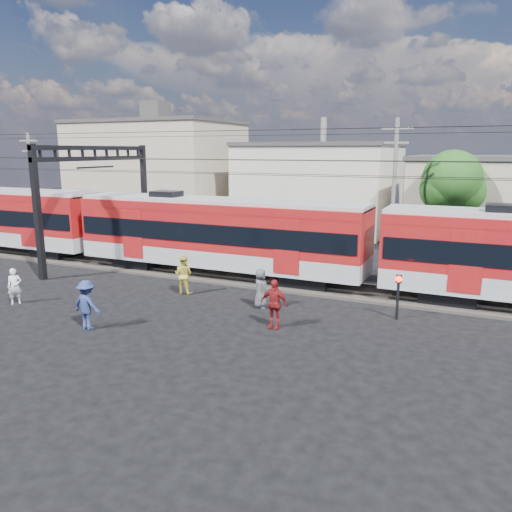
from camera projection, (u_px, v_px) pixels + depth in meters
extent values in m
plane|color=black|center=(163.00, 327.00, 19.18)|extent=(120.00, 120.00, 0.00)
cube|color=#2D2823|center=(251.00, 278.00, 26.30)|extent=(70.00, 3.40, 0.12)
cube|color=#59544C|center=(245.00, 279.00, 25.61)|extent=(70.00, 0.12, 0.12)
cube|color=#59544C|center=(257.00, 273.00, 26.94)|extent=(70.00, 0.12, 0.12)
cube|color=black|center=(57.00, 252.00, 31.73)|extent=(2.40, 2.20, 0.70)
cube|color=black|center=(141.00, 261.00, 29.08)|extent=(2.40, 2.20, 0.70)
cube|color=black|center=(309.00, 279.00, 24.95)|extent=(2.40, 2.20, 0.70)
cube|color=#929499|center=(218.00, 255.00, 26.85)|extent=(16.00, 3.00, 0.90)
cube|color=maroon|center=(218.00, 225.00, 26.51)|extent=(16.00, 3.00, 2.40)
cube|color=black|center=(218.00, 229.00, 26.56)|extent=(15.68, 3.08, 0.95)
cube|color=#929499|center=(217.00, 201.00, 26.25)|extent=(16.00, 2.60, 0.25)
cube|color=black|center=(448.00, 295.00, 22.31)|extent=(2.40, 2.20, 0.70)
cube|color=black|center=(38.00, 213.00, 25.61)|extent=(0.30, 0.30, 7.00)
cube|color=black|center=(145.00, 198.00, 33.62)|extent=(0.30, 0.30, 7.00)
cube|color=black|center=(95.00, 148.00, 28.93)|extent=(0.25, 9.30, 0.25)
cube|color=black|center=(95.00, 158.00, 29.05)|extent=(0.25, 9.30, 0.25)
cylinder|color=black|center=(245.00, 175.00, 24.54)|extent=(70.00, 0.03, 0.03)
cylinder|color=black|center=(256.00, 173.00, 25.79)|extent=(70.00, 0.03, 0.03)
cylinder|color=black|center=(245.00, 160.00, 24.40)|extent=(70.00, 0.03, 0.03)
cylinder|color=black|center=(256.00, 160.00, 25.64)|extent=(70.00, 0.03, 0.03)
cylinder|color=black|center=(217.00, 131.00, 21.63)|extent=(70.00, 0.03, 0.03)
cylinder|color=black|center=(277.00, 135.00, 27.87)|extent=(70.00, 0.03, 0.03)
cube|color=tan|center=(158.00, 174.00, 46.49)|extent=(14.00, 10.00, 9.00)
cube|color=#3F3D3A|center=(156.00, 122.00, 45.52)|extent=(14.28, 10.20, 0.30)
cube|color=beige|center=(322.00, 187.00, 43.32)|extent=(12.00, 12.00, 7.00)
cube|color=#3F3D3A|center=(323.00, 144.00, 42.56)|extent=(12.24, 12.24, 0.30)
cylinder|color=slate|center=(394.00, 192.00, 29.24)|extent=(0.24, 0.24, 8.50)
cube|color=slate|center=(397.00, 128.00, 28.48)|extent=(1.80, 0.12, 0.12)
cube|color=slate|center=(396.00, 143.00, 28.65)|extent=(1.40, 0.12, 0.12)
cylinder|color=slate|center=(32.00, 184.00, 39.70)|extent=(0.24, 0.24, 8.00)
cube|color=slate|center=(28.00, 141.00, 38.99)|extent=(1.80, 0.12, 0.12)
cube|color=slate|center=(29.00, 151.00, 39.15)|extent=(1.40, 0.12, 0.12)
cylinder|color=#382619|center=(448.00, 227.00, 31.18)|extent=(0.36, 0.36, 3.92)
sphere|color=#154814|center=(452.00, 180.00, 30.57)|extent=(3.64, 3.64, 3.64)
sphere|color=#154814|center=(462.00, 191.00, 30.74)|extent=(2.80, 2.80, 2.80)
imported|color=white|center=(15.00, 286.00, 22.01)|extent=(0.66, 0.69, 1.59)
imported|color=gold|center=(183.00, 275.00, 23.55)|extent=(0.95, 0.77, 1.83)
imported|color=navy|center=(87.00, 305.00, 18.84)|extent=(1.27, 0.78, 1.91)
imported|color=maroon|center=(274.00, 304.00, 18.92)|extent=(1.15, 0.53, 1.93)
imported|color=#494A4E|center=(261.00, 288.00, 21.43)|extent=(0.70, 0.93, 1.72)
cylinder|color=black|center=(398.00, 299.00, 19.94)|extent=(0.12, 0.12, 1.73)
sphere|color=#FF140C|center=(399.00, 279.00, 19.77)|extent=(0.27, 0.27, 0.27)
cube|color=black|center=(399.00, 279.00, 19.77)|extent=(0.24, 0.06, 0.34)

